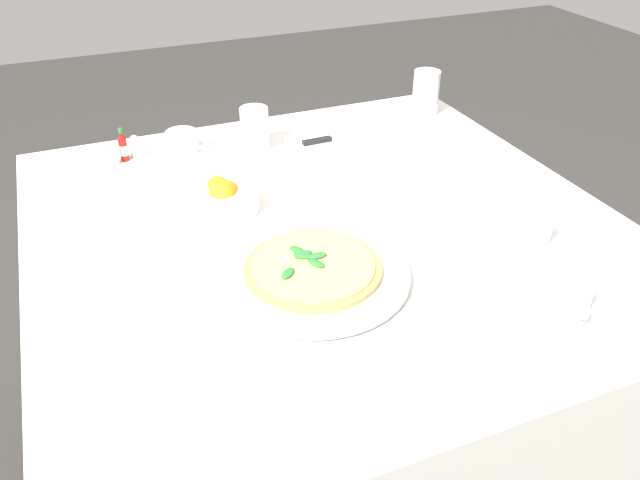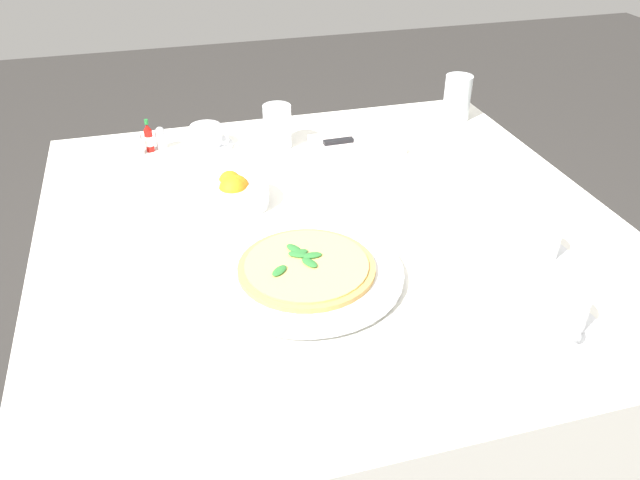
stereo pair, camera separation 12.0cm
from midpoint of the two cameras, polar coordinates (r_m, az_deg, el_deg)
name	(u,v)px [view 1 (the left image)]	position (r m, az deg, el deg)	size (l,w,h in m)	color
ground_plane	(325,461)	(1.80, -1.61, -19.25)	(8.00, 8.00, 0.00)	#33302D
dining_table	(326,273)	(1.36, -2.01, -3.10)	(1.16, 1.16, 0.75)	white
pizza_plate	(313,274)	(1.13, -3.68, -3.15)	(0.34, 0.34, 0.02)	white
pizza	(313,267)	(1.12, -3.73, -2.56)	(0.24, 0.24, 0.02)	tan
coffee_cup_left_edge	(568,294)	(1.10, 18.43, -4.76)	(0.13, 0.13, 0.06)	white
coffee_cup_right_edge	(183,143)	(1.62, -14.30, 8.32)	(0.13, 0.13, 0.06)	white
coffee_cup_far_right	(531,229)	(1.26, 15.78, 0.87)	(0.13, 0.13, 0.06)	white
water_glass_near_right	(255,131)	(1.60, -8.02, 9.56)	(0.07, 0.07, 0.11)	white
water_glass_near_left	(426,94)	(1.82, 7.54, 12.77)	(0.07, 0.07, 0.12)	white
napkin_folded	(334,143)	(1.61, -0.86, 8.60)	(0.22, 0.14, 0.02)	white
dinner_knife	(335,138)	(1.61, -0.77, 9.07)	(0.20, 0.02, 0.01)	silver
citrus_bowl	(223,197)	(1.35, -11.21, 3.70)	(0.15, 0.15, 0.07)	white
hot_sauce_bottle	(123,147)	(1.62, -19.27, 7.79)	(0.02, 0.02, 0.08)	#B7140F
salt_shaker	(135,147)	(1.63, -18.28, 7.83)	(0.03, 0.03, 0.06)	white
pepper_shaker	(112,154)	(1.61, -20.16, 7.16)	(0.03, 0.03, 0.06)	white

